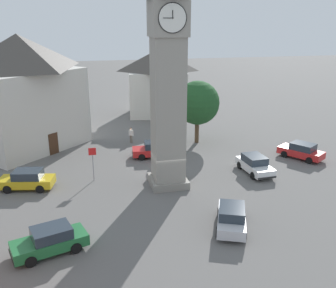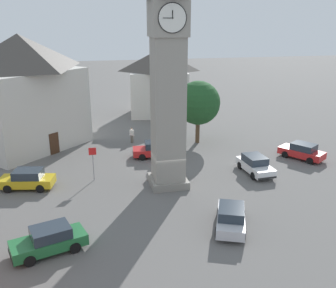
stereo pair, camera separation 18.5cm
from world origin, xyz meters
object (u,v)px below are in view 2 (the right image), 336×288
at_px(car_green_alley, 255,165).
at_px(road_sign, 93,158).
at_px(car_white_side, 231,217).
at_px(tree, 198,103).
at_px(car_silver_kerb, 27,179).
at_px(building_terrace_right, 24,92).
at_px(car_red_corner, 155,149).
at_px(pedestrian, 132,134).
at_px(car_black_far, 49,240).
at_px(clock_tower, 168,32).
at_px(car_blue_kerb, 302,151).
at_px(building_corner_back, 159,82).

height_order(car_green_alley, road_sign, road_sign).
bearing_deg(car_white_side, tree, -100.35).
height_order(car_silver_kerb, building_terrace_right, building_terrace_right).
relative_size(car_red_corner, pedestrian, 2.54).
relative_size(car_white_side, tree, 0.67).
bearing_deg(car_black_far, tree, -128.92).
bearing_deg(clock_tower, pedestrian, -83.36).
relative_size(car_white_side, building_terrace_right, 0.33).
xyz_separation_m(clock_tower, car_green_alley, (-7.81, -0.67, -10.98)).
bearing_deg(car_blue_kerb, road_sign, 2.09).
relative_size(car_red_corner, car_white_side, 0.96).
distance_m(car_green_alley, tree, 10.22).
bearing_deg(pedestrian, building_terrace_right, -5.22).
bearing_deg(car_silver_kerb, building_corner_back, -124.66).
bearing_deg(building_corner_back, car_red_corner, 76.91).
bearing_deg(car_silver_kerb, building_terrace_right, -84.58).
xyz_separation_m(building_corner_back, road_sign, (9.87, 21.20, -2.61)).
bearing_deg(clock_tower, car_white_side, 107.81).
bearing_deg(car_green_alley, pedestrian, -49.75).
bearing_deg(road_sign, car_black_far, 73.62).
bearing_deg(building_corner_back, car_white_side, 86.70).
xyz_separation_m(car_green_alley, pedestrian, (9.14, -10.80, 0.25)).
relative_size(car_black_far, building_corner_back, 0.49).
bearing_deg(road_sign, car_blue_kerb, -177.91).
distance_m(car_red_corner, building_corner_back, 17.76).
xyz_separation_m(car_silver_kerb, car_white_side, (-13.20, 9.12, 0.00)).
distance_m(clock_tower, building_terrace_right, 18.18).
distance_m(car_blue_kerb, building_terrace_right, 27.69).
bearing_deg(road_sign, car_silver_kerb, 5.16).
xyz_separation_m(clock_tower, building_terrace_right, (11.85, -12.43, -5.96)).
bearing_deg(car_white_side, car_green_alley, -124.12).
distance_m(pedestrian, building_corner_back, 13.60).
bearing_deg(road_sign, pedestrian, -115.38).
height_order(car_silver_kerb, road_sign, road_sign).
xyz_separation_m(car_white_side, road_sign, (8.09, -9.58, 1.14)).
distance_m(building_terrace_right, road_sign, 12.53).
bearing_deg(car_red_corner, pedestrian, -72.70).
bearing_deg(tree, car_silver_kerb, 26.68).
relative_size(building_terrace_right, building_corner_back, 1.50).
distance_m(car_silver_kerb, car_green_alley, 18.68).
height_order(car_blue_kerb, car_green_alley, same).
xyz_separation_m(clock_tower, road_sign, (5.73, -2.22, -9.84)).
distance_m(clock_tower, tree, 13.62).
bearing_deg(building_corner_back, tree, 95.92).
distance_m(car_black_far, pedestrian, 20.31).
bearing_deg(car_silver_kerb, tree, -153.32).
bearing_deg(road_sign, car_green_alley, 173.49).
bearing_deg(pedestrian, car_blue_kerb, 150.33).
bearing_deg(car_blue_kerb, building_terrace_right, -20.44).
xyz_separation_m(building_terrace_right, road_sign, (-6.12, 10.22, -3.88)).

